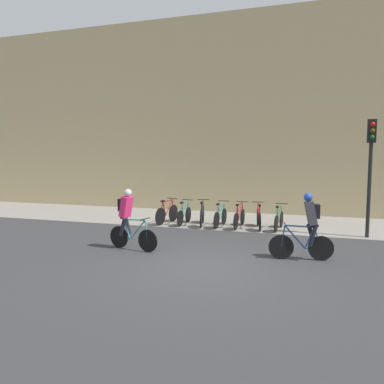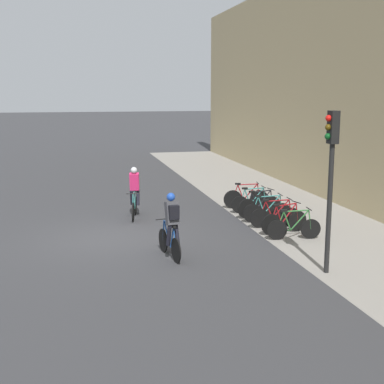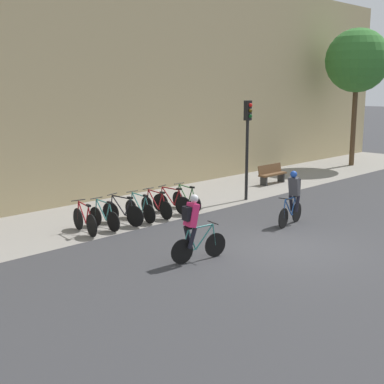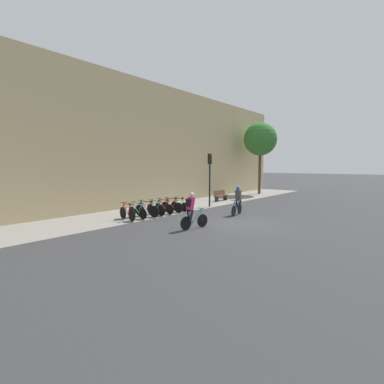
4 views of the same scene
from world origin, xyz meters
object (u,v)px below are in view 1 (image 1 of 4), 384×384
(parked_bike_0, at_px, (167,213))
(traffic_light_pole, at_px, (371,157))
(cyclist_grey, at_px, (308,224))
(cyclist_pink, at_px, (128,217))
(parked_bike_3, at_px, (220,216))
(parked_bike_4, at_px, (239,217))
(parked_bike_5, at_px, (259,218))
(parked_bike_6, at_px, (279,220))
(parked_bike_1, at_px, (184,215))
(parked_bike_2, at_px, (202,215))

(parked_bike_0, xyz_separation_m, traffic_light_pole, (7.32, -0.44, 2.28))
(cyclist_grey, height_order, traffic_light_pole, traffic_light_pole)
(cyclist_grey, bearing_deg, cyclist_pink, -176.01)
(parked_bike_0, relative_size, parked_bike_3, 1.01)
(cyclist_grey, relative_size, parked_bike_3, 1.06)
(parked_bike_4, bearing_deg, parked_bike_3, 179.96)
(parked_bike_4, relative_size, parked_bike_5, 1.04)
(parked_bike_3, distance_m, traffic_light_pole, 5.63)
(parked_bike_0, height_order, parked_bike_4, parked_bike_0)
(cyclist_pink, height_order, cyclist_grey, cyclist_grey)
(cyclist_grey, xyz_separation_m, traffic_light_pole, (1.90, 3.45, 1.74))
(parked_bike_6, bearing_deg, parked_bike_1, 179.98)
(parked_bike_2, bearing_deg, parked_bike_4, -0.05)
(cyclist_grey, relative_size, parked_bike_1, 1.11)
(parked_bike_3, relative_size, traffic_light_pole, 0.43)
(cyclist_grey, bearing_deg, parked_bike_4, 122.65)
(cyclist_grey, distance_m, parked_bike_4, 4.65)
(parked_bike_1, height_order, parked_bike_6, parked_bike_1)
(parked_bike_0, distance_m, parked_bike_5, 3.67)
(parked_bike_1, xyz_separation_m, parked_bike_5, (2.94, 0.00, 0.01))
(cyclist_pink, bearing_deg, parked_bike_0, 95.78)
(parked_bike_1, xyz_separation_m, parked_bike_3, (1.47, -0.00, 0.00))
(parked_bike_6, bearing_deg, traffic_light_pole, -8.52)
(parked_bike_5, bearing_deg, cyclist_grey, -65.70)
(parked_bike_5, xyz_separation_m, traffic_light_pole, (3.65, -0.44, 2.29))
(cyclist_grey, distance_m, parked_bike_3, 5.08)
(parked_bike_5, bearing_deg, parked_bike_1, -180.00)
(cyclist_grey, bearing_deg, traffic_light_pole, 61.21)
(cyclist_pink, relative_size, parked_bike_3, 1.06)
(cyclist_pink, bearing_deg, cyclist_grey, 3.99)
(parked_bike_2, height_order, parked_bike_4, parked_bike_2)
(parked_bike_0, relative_size, traffic_light_pole, 0.43)
(parked_bike_2, height_order, parked_bike_6, parked_bike_2)
(parked_bike_1, bearing_deg, parked_bike_3, -0.03)
(cyclist_pink, bearing_deg, parked_bike_2, 76.20)
(parked_bike_3, xyz_separation_m, parked_bike_4, (0.73, -0.00, -0.00))
(parked_bike_0, xyz_separation_m, parked_bike_5, (3.67, -0.00, -0.01))
(parked_bike_1, xyz_separation_m, parked_bike_4, (2.20, -0.00, 0.00))
(parked_bike_0, bearing_deg, parked_bike_5, -0.01)
(cyclist_pink, distance_m, parked_bike_2, 4.40)
(parked_bike_6, distance_m, traffic_light_pole, 3.74)
(cyclist_grey, xyz_separation_m, parked_bike_4, (-2.49, 3.89, -0.56))
(cyclist_pink, bearing_deg, parked_bike_4, 59.38)
(parked_bike_0, height_order, parked_bike_2, parked_bike_0)
(parked_bike_0, distance_m, parked_bike_1, 0.73)
(parked_bike_2, relative_size, parked_bike_4, 1.00)
(cyclist_pink, xyz_separation_m, traffic_light_pole, (6.89, 3.80, 1.74))
(parked_bike_6, bearing_deg, parked_bike_2, 179.97)
(parked_bike_3, bearing_deg, parked_bike_0, 179.97)
(cyclist_grey, bearing_deg, parked_bike_2, 135.49)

